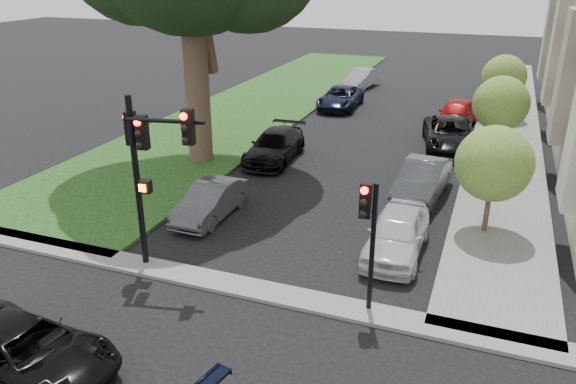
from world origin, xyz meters
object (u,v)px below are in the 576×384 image
(car_parked_5, at_px, (210,201))
(car_parked_8, at_px, (340,98))
(small_tree_c, at_px, (504,77))
(car_parked_6, at_px, (275,146))
(small_tree_b, at_px, (501,104))
(car_parked_2, at_px, (450,134))
(car_cross_near, at_px, (24,350))
(car_parked_9, at_px, (361,79))
(small_tree_a, at_px, (494,164))
(traffic_signal_secondary, at_px, (369,224))
(car_parked_3, at_px, (457,114))
(car_parked_0, at_px, (397,233))
(traffic_signal_main, at_px, (147,154))
(car_parked_1, at_px, (422,180))

(car_parked_5, relative_size, car_parked_8, 0.80)
(small_tree_c, bearing_deg, car_parked_6, -129.65)
(car_parked_8, bearing_deg, small_tree_b, -36.77)
(car_parked_2, relative_size, car_parked_8, 1.09)
(small_tree_b, distance_m, car_cross_near, 22.96)
(small_tree_c, xyz_separation_m, car_parked_9, (-10.15, 6.07, -1.89))
(small_tree_a, xyz_separation_m, traffic_signal_secondary, (-2.88, -6.25, 0.04))
(car_parked_8, bearing_deg, small_tree_a, -60.21)
(car_parked_2, xyz_separation_m, car_parked_3, (-0.06, 4.27, 0.04))
(traffic_signal_secondary, height_order, car_parked_0, traffic_signal_secondary)
(car_parked_3, bearing_deg, car_parked_2, -81.58)
(car_cross_near, relative_size, car_parked_0, 1.08)
(car_cross_near, distance_m, car_parked_6, 16.29)
(traffic_signal_main, relative_size, car_parked_8, 1.10)
(car_parked_6, xyz_separation_m, car_parked_8, (0.08, 11.34, -0.03))
(car_parked_1, distance_m, car_parked_5, 8.60)
(car_parked_8, bearing_deg, traffic_signal_secondary, -74.40)
(traffic_signal_secondary, relative_size, car_parked_8, 0.76)
(car_parked_2, height_order, car_parked_3, car_parked_3)
(small_tree_b, distance_m, car_parked_8, 12.22)
(car_parked_0, xyz_separation_m, car_parked_5, (-7.09, 0.37, -0.09))
(car_parked_8, bearing_deg, car_parked_0, -70.74)
(car_parked_0, bearing_deg, car_parked_5, 176.65)
(car_parked_3, bearing_deg, small_tree_a, -73.14)
(small_tree_b, xyz_separation_m, car_parked_1, (-2.61, -6.63, -1.90))
(traffic_signal_secondary, bearing_deg, car_parked_5, 150.00)
(small_tree_a, distance_m, car_parked_6, 11.19)
(traffic_signal_secondary, bearing_deg, car_parked_1, 88.25)
(car_cross_near, relative_size, car_parked_5, 1.19)
(car_parked_1, xyz_separation_m, car_parked_8, (-7.28, 13.53, -0.06))
(small_tree_b, bearing_deg, car_parked_0, -102.76)
(car_parked_2, distance_m, car_parked_5, 14.18)
(car_parked_8, bearing_deg, traffic_signal_main, -91.04)
(car_parked_6, bearing_deg, small_tree_b, 20.79)
(small_tree_b, relative_size, car_parked_9, 0.93)
(traffic_signal_secondary, xyz_separation_m, car_parked_8, (-7.01, 22.29, -1.97))
(traffic_signal_secondary, bearing_deg, car_parked_9, 104.05)
(car_parked_8, bearing_deg, small_tree_c, 2.14)
(traffic_signal_secondary, height_order, car_parked_1, traffic_signal_secondary)
(car_parked_8, bearing_deg, car_parked_6, -92.28)
(car_cross_near, xyz_separation_m, car_parked_0, (6.99, 8.94, 0.09))
(car_cross_near, xyz_separation_m, car_parked_1, (7.05, 14.10, 0.10))
(traffic_signal_secondary, bearing_deg, car_parked_0, 86.66)
(small_tree_c, xyz_separation_m, traffic_signal_main, (-9.57, -22.93, 1.18))
(car_parked_1, relative_size, car_parked_5, 1.16)
(traffic_signal_main, xyz_separation_m, car_parked_2, (7.34, 15.94, -3.03))
(small_tree_a, bearing_deg, car_parked_1, 136.11)
(small_tree_a, bearing_deg, car_cross_near, -129.81)
(car_parked_5, bearing_deg, car_parked_2, 58.23)
(car_parked_8, bearing_deg, car_cross_near, -91.39)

